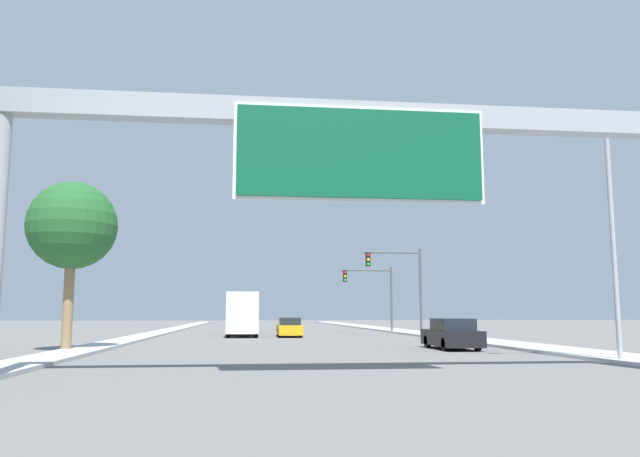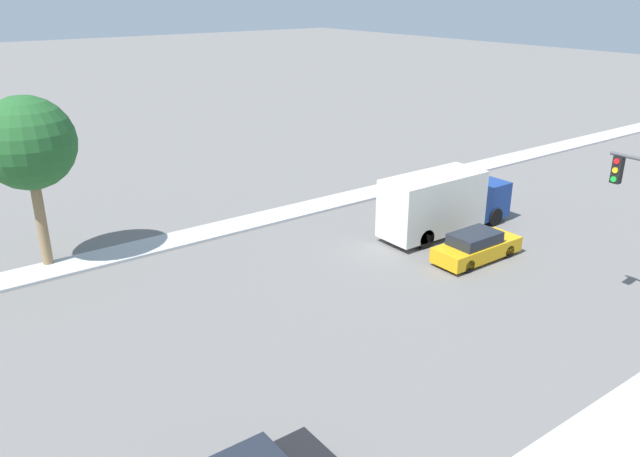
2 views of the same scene
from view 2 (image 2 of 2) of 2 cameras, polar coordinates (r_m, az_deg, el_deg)
median_strip_left at (r=46.40m, az=13.62°, el=5.33°), size 2.00×120.00×0.15m
car_far_right at (r=30.85m, az=14.10°, el=-1.63°), size 1.74×4.66×1.44m
truck_box_primary at (r=33.56m, az=11.16°, el=2.32°), size 2.32×8.06×3.31m
palm_tree_background at (r=30.45m, az=-25.15°, el=7.00°), size 4.17×4.17×8.02m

